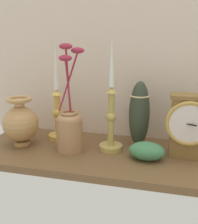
# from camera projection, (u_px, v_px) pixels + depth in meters

# --- Properties ---
(ground_plane) EXTENTS (1.00, 0.36, 0.02)m
(ground_plane) POSITION_uv_depth(u_px,v_px,m) (118.00, 156.00, 0.90)
(ground_plane) COLOR brown
(back_wall) EXTENTS (1.20, 0.02, 0.65)m
(back_wall) POSITION_uv_depth(u_px,v_px,m) (128.00, 54.00, 0.99)
(back_wall) COLOR beige
(back_wall) RESTS_ON ground_plane
(mantel_clock) EXTENTS (0.15, 0.09, 0.21)m
(mantel_clock) POSITION_uv_depth(u_px,v_px,m) (188.00, 125.00, 0.84)
(mantel_clock) COLOR brown
(mantel_clock) RESTS_ON ground_plane
(candlestick_tall_left) EXTENTS (0.08, 0.08, 0.39)m
(candlestick_tall_left) POSITION_uv_depth(u_px,v_px,m) (111.00, 117.00, 0.90)
(candlestick_tall_left) COLOR tan
(candlestick_tall_left) RESTS_ON ground_plane
(candlestick_tall_center) EXTENTS (0.08, 0.08, 0.37)m
(candlestick_tall_center) POSITION_uv_depth(u_px,v_px,m) (57.00, 109.00, 1.00)
(candlestick_tall_center) COLOR gold
(candlestick_tall_center) RESTS_ON ground_plane
(brass_vase_bulbous) EXTENTS (0.13, 0.13, 0.18)m
(brass_vase_bulbous) POSITION_uv_depth(u_px,v_px,m) (21.00, 123.00, 0.95)
(brass_vase_bulbous) COLOR tan
(brass_vase_bulbous) RESTS_ON ground_plane
(brass_vase_jar) EXTENTS (0.10, 0.09, 0.36)m
(brass_vase_jar) POSITION_uv_depth(u_px,v_px,m) (70.00, 126.00, 0.90)
(brass_vase_jar) COLOR #AB7A52
(brass_vase_jar) RESTS_ON ground_plane
(tall_ceramic_vase) EXTENTS (0.07, 0.07, 0.24)m
(tall_ceramic_vase) POSITION_uv_depth(u_px,v_px,m) (139.00, 114.00, 0.93)
(tall_ceramic_vase) COLOR #31392B
(tall_ceramic_vase) RESTS_ON ground_plane
(ivy_sprig) EXTENTS (0.12, 0.08, 0.06)m
(ivy_sprig) POSITION_uv_depth(u_px,v_px,m) (147.00, 151.00, 0.84)
(ivy_sprig) COLOR #417F51
(ivy_sprig) RESTS_ON ground_plane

